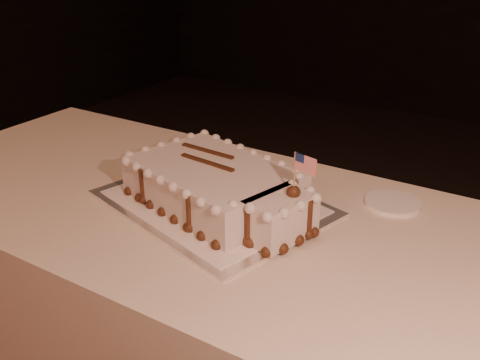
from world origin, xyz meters
The scene contains 4 objects.
cake_board centered at (-0.26, 0.62, 0.75)m, with size 0.54×0.41×0.01m, color white.
doily centered at (-0.26, 0.62, 0.76)m, with size 0.48×0.37×0.00m, color white.
sheet_cake centered at (-0.24, 0.61, 0.81)m, with size 0.54×0.39×0.20m.
side_plate centered at (0.12, 0.86, 0.76)m, with size 0.14×0.14×0.01m, color white.
Camera 1 is at (0.43, -0.36, 1.38)m, focal length 40.00 mm.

